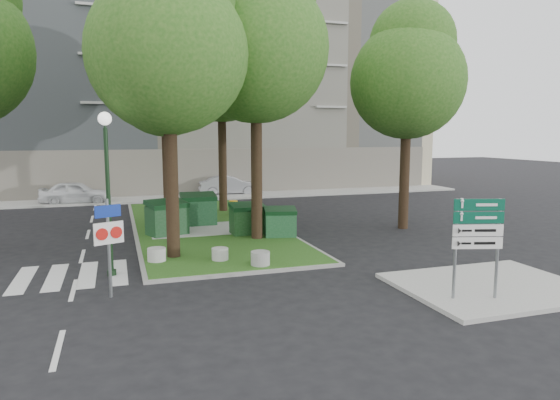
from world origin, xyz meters
name	(u,v)px	position (x,y,z in m)	size (l,w,h in m)	color
ground	(234,275)	(0.00, 0.00, 0.00)	(120.00, 120.00, 0.00)	black
median_island	(205,226)	(0.50, 8.00, 0.06)	(6.00, 16.00, 0.12)	#224B15
median_kerb	(205,226)	(0.50, 8.00, 0.05)	(6.30, 16.30, 0.10)	gray
sidewalk_corner	(491,287)	(6.50, -3.50, 0.06)	(5.00, 4.00, 0.12)	#999993
building_sidewalk	(170,198)	(0.00, 18.50, 0.06)	(42.00, 3.00, 0.12)	#999993
zebra_crossing	(103,273)	(-3.75, 1.50, 0.01)	(5.00, 3.00, 0.01)	silver
apartment_building	(157,85)	(0.00, 26.00, 8.00)	(41.00, 12.00, 16.00)	tan
tree_median_near_left	(170,38)	(-1.41, 2.56, 7.32)	(5.20, 5.20, 10.53)	black
tree_median_near_right	(258,35)	(2.09, 4.56, 7.99)	(5.60, 5.60, 11.46)	black
tree_median_mid	(166,73)	(-0.91, 9.06, 6.98)	(4.80, 4.80, 9.99)	black
tree_median_far	(222,55)	(2.29, 12.06, 8.32)	(5.80, 5.80, 11.93)	black
tree_street_right	(409,71)	(9.09, 5.06, 6.98)	(5.00, 5.00, 10.06)	black
dumpster_a	(167,218)	(-1.34, 6.34, 0.82)	(1.85, 1.57, 1.46)	#0E3415
dumpster_b	(199,209)	(0.26, 8.21, 0.82)	(1.58, 1.10, 1.46)	#123E1D
dumpster_c	(247,219)	(1.86, 5.49, 0.74)	(1.43, 1.02, 1.30)	#103512
dumpster_d	(280,222)	(3.00, 4.57, 0.69)	(1.44, 1.14, 1.19)	#144321
bollard_left	(157,254)	(-2.10, 2.06, 0.33)	(0.60, 0.60, 0.43)	#AEADA9
bollard_right	(260,258)	(0.99, 0.50, 0.34)	(0.61, 0.61, 0.43)	gray
bollard_mid	(220,254)	(-0.10, 1.55, 0.32)	(0.55, 0.55, 0.39)	#A9A9A4
litter_bin	(233,208)	(2.39, 10.37, 0.49)	(0.42, 0.42, 0.74)	#F1A91C
street_lamp	(107,174)	(-3.50, 1.16, 3.08)	(0.39, 0.39, 4.89)	black
traffic_sign_pole	(108,235)	(-3.51, -0.96, 1.67)	(0.74, 0.34, 2.61)	slate
directional_sign	(477,233)	(5.27, -4.29, 1.81)	(1.23, 0.40, 2.55)	slate
car_white	(76,193)	(-5.63, 18.05, 0.70)	(1.65, 4.11, 1.40)	silver
car_silver	(229,185)	(4.17, 19.50, 0.69)	(1.45, 4.17, 1.37)	#94959B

